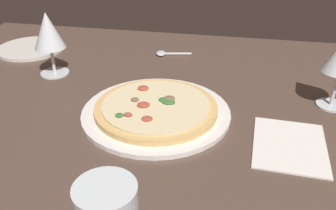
% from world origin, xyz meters
% --- Properties ---
extents(dining_table, '(1.50, 1.10, 0.04)m').
position_xyz_m(dining_table, '(0.00, 0.00, 0.02)').
color(dining_table, brown).
rests_on(dining_table, ground).
extents(pizza_main, '(0.32, 0.32, 0.03)m').
position_xyz_m(pizza_main, '(0.05, -0.01, 0.05)').
color(pizza_main, white).
rests_on(pizza_main, dining_table).
extents(wine_glass_near, '(0.08, 0.08, 0.16)m').
position_xyz_m(wine_glass_near, '(0.36, -0.17, 0.15)').
color(wine_glass_near, silver).
rests_on(wine_glass_near, dining_table).
extents(side_plate, '(0.20, 0.20, 0.01)m').
position_xyz_m(side_plate, '(0.51, -0.31, 0.04)').
color(side_plate, silver).
rests_on(side_plate, dining_table).
extents(paper_menu, '(0.14, 0.18, 0.00)m').
position_xyz_m(paper_menu, '(-0.22, 0.05, 0.04)').
color(paper_menu, white).
rests_on(paper_menu, dining_table).
extents(spoon, '(0.11, 0.04, 0.01)m').
position_xyz_m(spoon, '(0.10, -0.35, 0.04)').
color(spoon, silver).
rests_on(spoon, dining_table).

